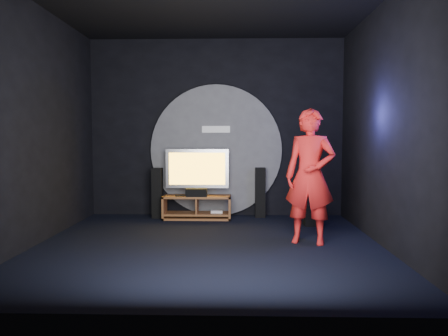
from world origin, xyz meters
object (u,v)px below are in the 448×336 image
(tower_speaker_right, at_px, (260,192))
(subwoofer, at_px, (313,216))
(media_console, at_px, (197,209))
(player, at_px, (310,176))
(tv, at_px, (197,170))
(tower_speaker_left, at_px, (157,193))

(tower_speaker_right, distance_m, subwoofer, 1.23)
(media_console, xyz_separation_m, player, (1.83, -1.87, 0.80))
(tower_speaker_right, height_order, player, player)
(media_console, distance_m, tv, 0.74)
(subwoofer, distance_m, player, 1.57)
(tower_speaker_left, relative_size, player, 0.49)
(media_console, relative_size, subwoofer, 3.92)
(media_console, bearing_deg, tower_speaker_left, 173.14)
(tv, relative_size, player, 0.61)
(subwoofer, bearing_deg, tower_speaker_left, 167.29)
(media_console, relative_size, tower_speaker_right, 1.34)
(tower_speaker_right, xyz_separation_m, subwoofer, (0.89, -0.79, -0.32))
(tv, relative_size, subwoofer, 3.65)
(media_console, bearing_deg, player, -45.64)
(tower_speaker_left, bearing_deg, tv, -2.03)
(subwoofer, bearing_deg, media_console, 165.16)
(media_console, xyz_separation_m, tv, (-0.01, 0.07, 0.74))
(tower_speaker_right, height_order, subwoofer, tower_speaker_right)
(media_console, relative_size, player, 0.65)
(media_console, bearing_deg, tv, 96.38)
(media_console, height_order, tv, tv)
(media_console, xyz_separation_m, subwoofer, (2.10, -0.56, -0.03))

